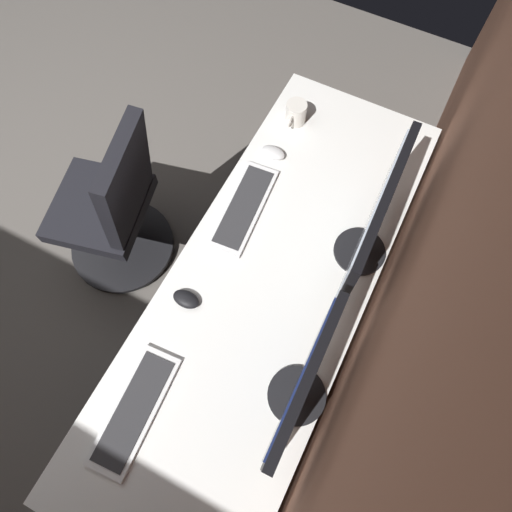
{
  "coord_description": "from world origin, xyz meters",
  "views": [
    {
      "loc": [
        0.44,
        1.86,
        2.36
      ],
      "look_at": [
        -0.11,
        1.58,
        0.95
      ],
      "focal_mm": 32.29,
      "sensor_mm": 36.0,
      "label": 1
    }
  ],
  "objects_px": {
    "keyboard_main": "(135,410)",
    "office_chair": "(114,211)",
    "keyboard_spare": "(244,207)",
    "monitor_secondary": "(302,385)",
    "monitor_primary": "(374,220)",
    "mouse_main": "(186,299)",
    "mouse_spare": "(273,153)",
    "coffee_mug": "(296,113)",
    "drawer_pedestal": "(248,363)"
  },
  "relations": [
    {
      "from": "keyboard_main",
      "to": "office_chair",
      "type": "bearing_deg",
      "value": -137.15
    },
    {
      "from": "keyboard_spare",
      "to": "office_chair",
      "type": "bearing_deg",
      "value": -75.88
    },
    {
      "from": "monitor_secondary",
      "to": "monitor_primary",
      "type": "bearing_deg",
      "value": -179.02
    },
    {
      "from": "mouse_main",
      "to": "mouse_spare",
      "type": "bearing_deg",
      "value": -179.87
    },
    {
      "from": "keyboard_main",
      "to": "office_chair",
      "type": "distance_m",
      "value": 1.0
    },
    {
      "from": "monitor_primary",
      "to": "coffee_mug",
      "type": "xyz_separation_m",
      "value": [
        -0.46,
        -0.49,
        -0.2
      ]
    },
    {
      "from": "drawer_pedestal",
      "to": "monitor_primary",
      "type": "distance_m",
      "value": 0.85
    },
    {
      "from": "drawer_pedestal",
      "to": "keyboard_spare",
      "type": "distance_m",
      "value": 0.67
    },
    {
      "from": "keyboard_main",
      "to": "office_chair",
      "type": "xyz_separation_m",
      "value": [
        -0.7,
        -0.65,
        -0.28
      ]
    },
    {
      "from": "office_chair",
      "to": "keyboard_main",
      "type": "bearing_deg",
      "value": 42.85
    },
    {
      "from": "office_chair",
      "to": "drawer_pedestal",
      "type": "bearing_deg",
      "value": 69.58
    },
    {
      "from": "coffee_mug",
      "to": "monitor_secondary",
      "type": "bearing_deg",
      "value": 25.18
    },
    {
      "from": "mouse_spare",
      "to": "monitor_primary",
      "type": "bearing_deg",
      "value": 62.6
    },
    {
      "from": "monitor_primary",
      "to": "monitor_secondary",
      "type": "height_order",
      "value": "monitor_primary"
    },
    {
      "from": "office_chair",
      "to": "mouse_main",
      "type": "bearing_deg",
      "value": 64.74
    },
    {
      "from": "keyboard_spare",
      "to": "mouse_spare",
      "type": "bearing_deg",
      "value": -177.99
    },
    {
      "from": "monitor_primary",
      "to": "monitor_secondary",
      "type": "relative_size",
      "value": 1.13
    },
    {
      "from": "monitor_secondary",
      "to": "drawer_pedestal",
      "type": "bearing_deg",
      "value": -109.64
    },
    {
      "from": "drawer_pedestal",
      "to": "coffee_mug",
      "type": "distance_m",
      "value": 1.1
    },
    {
      "from": "keyboard_main",
      "to": "keyboard_spare",
      "type": "relative_size",
      "value": 1.0
    },
    {
      "from": "keyboard_spare",
      "to": "coffee_mug",
      "type": "distance_m",
      "value": 0.5
    },
    {
      "from": "monitor_secondary",
      "to": "coffee_mug",
      "type": "height_order",
      "value": "monitor_secondary"
    },
    {
      "from": "drawer_pedestal",
      "to": "keyboard_main",
      "type": "xyz_separation_m",
      "value": [
        0.37,
        -0.22,
        0.39
      ]
    },
    {
      "from": "drawer_pedestal",
      "to": "coffee_mug",
      "type": "height_order",
      "value": "coffee_mug"
    },
    {
      "from": "mouse_main",
      "to": "mouse_spare",
      "type": "distance_m",
      "value": 0.73
    },
    {
      "from": "office_chair",
      "to": "monitor_primary",
      "type": "bearing_deg",
      "value": 99.72
    },
    {
      "from": "monitor_primary",
      "to": "mouse_main",
      "type": "relative_size",
      "value": 5.58
    },
    {
      "from": "keyboard_main",
      "to": "mouse_main",
      "type": "relative_size",
      "value": 4.12
    },
    {
      "from": "mouse_main",
      "to": "mouse_spare",
      "type": "height_order",
      "value": "same"
    },
    {
      "from": "monitor_secondary",
      "to": "coffee_mug",
      "type": "bearing_deg",
      "value": -154.82
    },
    {
      "from": "drawer_pedestal",
      "to": "keyboard_main",
      "type": "relative_size",
      "value": 1.62
    },
    {
      "from": "monitor_secondary",
      "to": "office_chair",
      "type": "bearing_deg",
      "value": -110.26
    },
    {
      "from": "coffee_mug",
      "to": "office_chair",
      "type": "relative_size",
      "value": 0.13
    },
    {
      "from": "drawer_pedestal",
      "to": "office_chair",
      "type": "height_order",
      "value": "office_chair"
    },
    {
      "from": "drawer_pedestal",
      "to": "coffee_mug",
      "type": "xyz_separation_m",
      "value": [
        -0.98,
        -0.26,
        0.43
      ]
    },
    {
      "from": "mouse_spare",
      "to": "office_chair",
      "type": "relative_size",
      "value": 0.11
    },
    {
      "from": "keyboard_spare",
      "to": "office_chair",
      "type": "distance_m",
      "value": 0.69
    },
    {
      "from": "monitor_primary",
      "to": "keyboard_main",
      "type": "bearing_deg",
      "value": -26.88
    },
    {
      "from": "keyboard_spare",
      "to": "mouse_main",
      "type": "height_order",
      "value": "mouse_main"
    },
    {
      "from": "mouse_main",
      "to": "keyboard_main",
      "type": "bearing_deg",
      "value": 5.88
    },
    {
      "from": "monitor_secondary",
      "to": "keyboard_spare",
      "type": "height_order",
      "value": "monitor_secondary"
    },
    {
      "from": "monitor_primary",
      "to": "keyboard_spare",
      "type": "bearing_deg",
      "value": -86.04
    },
    {
      "from": "mouse_spare",
      "to": "office_chair",
      "type": "bearing_deg",
      "value": -53.7
    },
    {
      "from": "monitor_secondary",
      "to": "mouse_main",
      "type": "xyz_separation_m",
      "value": [
        -0.12,
        -0.5,
        -0.22
      ]
    },
    {
      "from": "keyboard_spare",
      "to": "mouse_main",
      "type": "xyz_separation_m",
      "value": [
        0.44,
        -0.01,
        0.01
      ]
    },
    {
      "from": "office_chair",
      "to": "coffee_mug",
      "type": "bearing_deg",
      "value": 136.87
    },
    {
      "from": "mouse_spare",
      "to": "monitor_secondary",
      "type": "bearing_deg",
      "value": 30.58
    },
    {
      "from": "keyboard_main",
      "to": "mouse_spare",
      "type": "height_order",
      "value": "mouse_spare"
    },
    {
      "from": "coffee_mug",
      "to": "keyboard_main",
      "type": "bearing_deg",
      "value": 1.64
    },
    {
      "from": "office_chair",
      "to": "keyboard_spare",
      "type": "bearing_deg",
      "value": 104.12
    }
  ]
}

